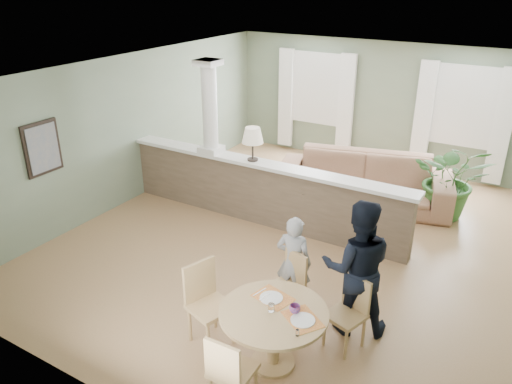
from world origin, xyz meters
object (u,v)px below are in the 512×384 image
Objects in this scene: chair_near at (229,370)px; man_person at (357,268)px; dining_table at (274,322)px; chair_far_boy at (290,281)px; child_person at (294,262)px; sofa at (363,181)px; chair_side at (207,299)px; chair_far_man at (349,309)px; houseplant at (452,179)px.

chair_near is 1.94m from man_person.
chair_far_boy is at bearing 107.15° from dining_table.
sofa is at bearing -91.64° from child_person.
chair_side reaches higher than chair_near.
chair_far_boy is 0.87m from chair_far_man.
chair_near is 1.88m from child_person.
houseplant is 0.82× the size of man_person.
child_person reaches higher than chair_far_boy.
child_person reaches higher than dining_table.
child_person is at bearing 106.37° from dining_table.
chair_far_man reaches higher than dining_table.
chair_near is at bearing 48.04° from man_person.
chair_far_boy is 0.49× the size of man_person.
man_person reaches higher than houseplant.
man_person is (0.60, 1.81, 0.36)m from chair_near.
chair_far_boy is at bearing -84.68° from chair_near.
man_person reaches higher than sofa.
chair_near is 0.52× the size of man_person.
dining_table is 1.18× the size of chair_side.
chair_near reaches higher than dining_table.
chair_side is (-1.46, -0.77, 0.07)m from chair_far_man.
chair_near reaches higher than chair_far_man.
chair_side is at bearing -134.38° from chair_far_man.
man_person is (-0.05, 0.30, 0.38)m from chair_far_man.
sofa is 4.55m from chair_side.
houseplant is (1.49, 0.27, 0.25)m from sofa.
chair_far_boy is at bearing -99.34° from sofa.
child_person is at bearing -99.71° from sofa.
chair_side is 1.25m from child_person.
houseplant is at bearing -119.11° from man_person.
chair_far_man is at bearing 51.98° from dining_table.
dining_table is 1.35× the size of chair_far_man.
chair_near is at bearing -114.43° from chair_side.
chair_far_boy is at bearing -14.11° from man_person.
dining_table is at bearing 39.50° from man_person.
child_person reaches higher than chair_side.
chair_near is at bearing -95.38° from chair_far_man.
houseplant is 4.06m from chair_far_boy.
child_person reaches higher than chair_near.
chair_side is at bearing -110.05° from houseplant.
chair_far_man is 0.97m from child_person.
houseplant reaches higher than child_person.
houseplant is at bearing -1.76° from chair_side.
houseplant is 3.77m from man_person.
child_person is (-1.19, -3.70, -0.07)m from houseplant.
sofa is 3.96m from chair_far_man.
chair_far_man is 0.97× the size of chair_near.
child_person is at bearing -84.15° from chair_near.
sofa is 2.47× the size of child_person.
houseplant is at bearing 103.68° from chair_far_man.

